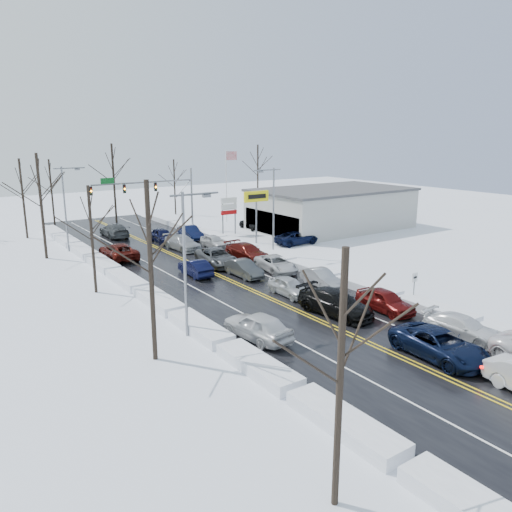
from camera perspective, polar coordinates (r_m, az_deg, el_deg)
ground at (r=39.23m, az=0.64°, el=-4.46°), size 160.00×160.00×0.00m
road_surface at (r=40.80m, az=-0.98°, el=-3.72°), size 14.00×84.00×0.01m
snow_bank_left at (r=37.37m, az=-10.79°, el=-5.65°), size 1.65×72.00×0.65m
snow_bank_right at (r=45.26m, az=7.07°, el=-2.06°), size 1.65×72.00×0.65m
traffic_signal_mast at (r=63.90m, az=-11.44°, el=7.41°), size 13.28×0.39×8.00m
tires_plus_sign at (r=56.85m, az=0.04°, el=6.43°), size 3.20×0.34×6.00m
used_vehicles_sign at (r=62.07m, az=-3.12°, el=5.47°), size 2.20×0.22×4.65m
speed_limit_sign at (r=38.69m, az=17.66°, el=-2.86°), size 0.55×0.09×2.35m
flagpole at (r=70.97m, az=-3.30°, el=8.63°), size 1.87×1.20×10.00m
dealership_building at (r=67.12m, az=8.62°, el=5.39°), size 20.40×12.40×5.30m
streetlight_ne at (r=50.70m, az=1.83°, el=5.88°), size 3.20×0.25×9.00m
streetlight_sw at (r=30.36m, az=-7.84°, el=0.38°), size 3.20×0.25×9.00m
streetlight_nw at (r=56.46m, az=-20.85°, el=5.80°), size 3.20×0.25×9.00m
tree_left_a at (r=15.96m, az=9.81°, el=-8.51°), size 3.60×3.60×9.00m
tree_left_b at (r=26.93m, az=-12.12°, el=2.13°), size 4.00×4.00×10.00m
tree_left_c at (r=40.49m, az=-18.40°, el=4.07°), size 3.40×3.40×8.50m
tree_left_d at (r=53.68m, az=-23.53°, el=7.37°), size 4.20×4.20×10.50m
tree_left_e at (r=65.58m, az=-25.24°, el=7.56°), size 3.80×3.80×9.50m
tree_far_b at (r=73.36m, az=-22.44°, el=8.08°), size 3.60×3.60×9.00m
tree_far_c at (r=73.46m, az=-16.03°, el=9.68°), size 4.40×4.40×11.00m
tree_far_d at (r=78.70m, az=-9.33°, el=8.99°), size 3.40×3.40×8.50m
tree_far_e at (r=87.04m, az=0.21°, el=10.54°), size 4.20×4.20×10.50m
queued_car_2 at (r=30.51m, az=20.09°, el=-10.85°), size 3.04×5.96×1.61m
queued_car_3 at (r=35.55m, az=9.00°, el=-6.60°), size 3.04×6.10×1.70m
queued_car_4 at (r=39.18m, az=3.86°, el=-4.51°), size 1.82×4.26×1.43m
queued_car_5 at (r=44.18m, az=-1.42°, el=-2.35°), size 1.61×4.47×1.46m
queued_car_6 at (r=48.10m, az=-4.50°, el=-1.04°), size 3.29×6.02×1.60m
queued_car_7 at (r=54.88m, az=-8.37°, el=0.71°), size 2.66×5.51×1.55m
queued_car_8 at (r=59.04m, az=-10.60°, el=1.55°), size 2.09×4.80×1.61m
queued_car_11 at (r=33.74m, az=22.43°, el=-8.66°), size 2.49×5.04×1.41m
queued_car_12 at (r=36.89m, az=14.47°, el=-6.12°), size 2.11×4.75×1.59m
queued_car_13 at (r=41.80m, az=7.42°, el=-3.41°), size 2.06×4.47×1.42m
queued_car_14 at (r=45.86m, az=2.32°, el=-1.75°), size 3.01×5.40×1.43m
queued_car_15 at (r=49.97m, az=-1.01°, el=-0.44°), size 2.61×5.70×1.61m
queued_car_16 at (r=55.38m, az=-4.78°, el=0.93°), size 1.70×4.19×1.43m
queued_car_17 at (r=60.32m, az=-7.49°, el=1.93°), size 2.14×4.95×1.58m
oncoming_car_0 at (r=44.82m, az=-6.91°, el=-2.22°), size 1.72×4.49×1.46m
oncoming_car_1 at (r=52.15m, az=-15.39°, el=-0.33°), size 2.77×5.88×1.63m
oncoming_car_2 at (r=63.46m, az=-15.83°, el=2.11°), size 2.49×5.84×1.68m
oncoming_car_3 at (r=31.17m, az=0.17°, el=-9.42°), size 2.54×5.17×1.70m
parked_car_0 at (r=57.29m, az=4.66°, el=1.37°), size 5.29×2.55×1.45m
parked_car_1 at (r=62.37m, az=4.58°, el=2.39°), size 2.10×4.87×1.40m
parked_car_2 at (r=66.04m, az=-0.33°, el=3.08°), size 2.39×5.13×1.70m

